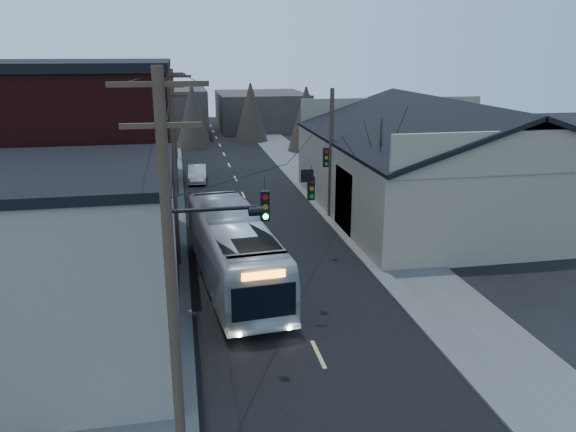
# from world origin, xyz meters

# --- Properties ---
(road_surface) EXTENTS (9.00, 110.00, 0.02)m
(road_surface) POSITION_xyz_m (0.00, 30.00, 0.01)
(road_surface) COLOR black
(road_surface) RESTS_ON ground
(sidewalk_left) EXTENTS (4.00, 110.00, 0.12)m
(sidewalk_left) POSITION_xyz_m (-6.50, 30.00, 0.06)
(sidewalk_left) COLOR #474744
(sidewalk_left) RESTS_ON ground
(sidewalk_right) EXTENTS (4.00, 110.00, 0.12)m
(sidewalk_right) POSITION_xyz_m (6.50, 30.00, 0.06)
(sidewalk_right) COLOR #474744
(sidewalk_right) RESTS_ON ground
(building_clapboard) EXTENTS (8.00, 8.00, 7.00)m
(building_clapboard) POSITION_xyz_m (-9.00, 9.00, 3.50)
(building_clapboard) COLOR gray
(building_clapboard) RESTS_ON ground
(building_brick) EXTENTS (10.00, 12.00, 10.00)m
(building_brick) POSITION_xyz_m (-10.00, 20.00, 5.00)
(building_brick) COLOR black
(building_brick) RESTS_ON ground
(building_left_far) EXTENTS (9.00, 14.00, 7.00)m
(building_left_far) POSITION_xyz_m (-9.50, 36.00, 3.50)
(building_left_far) COLOR #2E2924
(building_left_far) RESTS_ON ground
(warehouse) EXTENTS (16.16, 20.60, 7.73)m
(warehouse) POSITION_xyz_m (13.00, 25.00, 2.70)
(warehouse) COLOR gray
(warehouse) RESTS_ON ground
(building_far_left) EXTENTS (10.00, 12.00, 6.00)m
(building_far_left) POSITION_xyz_m (-6.00, 65.00, 3.00)
(building_far_left) COLOR #2E2924
(building_far_left) RESTS_ON ground
(building_far_right) EXTENTS (12.00, 14.00, 5.00)m
(building_far_right) POSITION_xyz_m (7.00, 70.00, 2.50)
(building_far_right) COLOR #2E2924
(building_far_right) RESTS_ON ground
(bare_tree) EXTENTS (0.40, 0.40, 7.20)m
(bare_tree) POSITION_xyz_m (6.50, 20.00, 3.60)
(bare_tree) COLOR black
(bare_tree) RESTS_ON ground
(utility_lines) EXTENTS (11.24, 45.28, 10.50)m
(utility_lines) POSITION_xyz_m (-3.11, 24.14, 4.95)
(utility_lines) COLOR #382B1E
(utility_lines) RESTS_ON ground
(bus) EXTENTS (3.94, 12.45, 3.41)m
(bus) POSITION_xyz_m (-2.37, 15.16, 1.71)
(bus) COLOR silver
(bus) RESTS_ON ground
(parked_car) EXTENTS (1.70, 4.31, 1.40)m
(parked_car) POSITION_xyz_m (-3.28, 37.39, 0.70)
(parked_car) COLOR #ADAFB5
(parked_car) RESTS_ON ground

